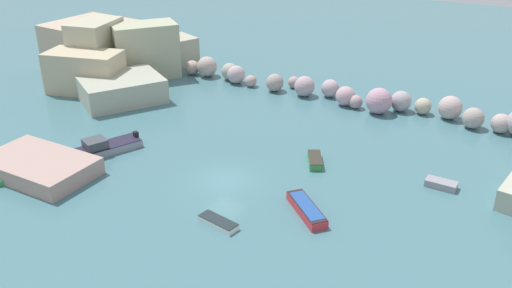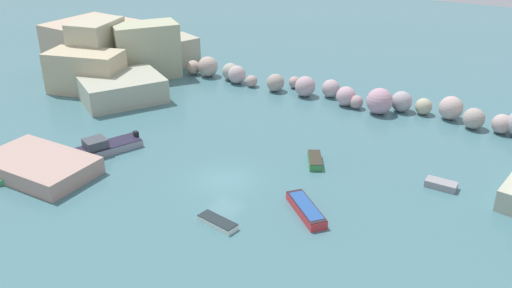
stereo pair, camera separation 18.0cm
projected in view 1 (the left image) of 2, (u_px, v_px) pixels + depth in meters
The scene contains 9 objects.
cove_water at pixel (225, 180), 41.32m from camera, with size 160.00×160.00×0.00m, color #43717A.
cliff_headland_left at pixel (110, 55), 62.91m from camera, with size 20.27×20.90×6.69m.
rock_breakwater at pixel (346, 93), 55.50m from camera, with size 37.65×4.60×2.57m.
stone_dock at pixel (39, 166), 41.98m from camera, with size 8.65×5.29×1.35m, color tan.
moored_boat_0 at pixel (218, 222), 35.83m from camera, with size 3.03×1.55×0.42m.
moored_boat_2 at pixel (307, 209), 37.05m from camera, with size 4.10×3.90×0.66m.
moored_boat_3 at pixel (105, 147), 45.46m from camera, with size 4.04×5.88×1.41m.
moored_boat_4 at pixel (441, 184), 40.29m from camera, with size 2.29×1.16×0.53m.
moored_boat_5 at pixel (315, 160), 43.69m from camera, with size 2.19×2.93×0.60m.
Camera 1 is at (19.44, -30.43, 20.43)m, focal length 38.02 mm.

